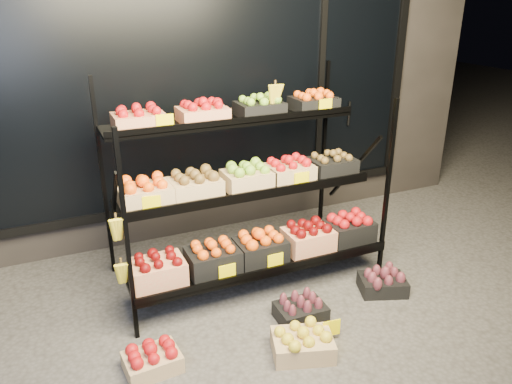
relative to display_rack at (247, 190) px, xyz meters
name	(u,v)px	position (x,y,z in m)	size (l,w,h in m)	color
ground	(280,315)	(0.01, -0.60, -0.79)	(24.00, 24.00, 0.00)	#514F4C
building	(173,41)	(0.01, 1.99, 0.96)	(6.00, 2.08, 3.50)	#2D2826
display_rack	(247,190)	(0.00, 0.00, 0.00)	(2.18, 1.02, 1.66)	black
tag_floor_b	(331,333)	(0.19, -1.00, -0.73)	(0.13, 0.01, 0.12)	#FFE700
floor_crate_left	(152,359)	(-0.99, -0.79, -0.70)	(0.36, 0.28, 0.18)	tan
floor_crate_midleft	(301,309)	(0.12, -0.70, -0.70)	(0.36, 0.27, 0.18)	black
floor_crate_midright	(303,342)	(-0.05, -1.04, -0.69)	(0.46, 0.40, 0.20)	tan
floor_crate_right	(383,282)	(0.89, -0.65, -0.70)	(0.43, 0.37, 0.19)	black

